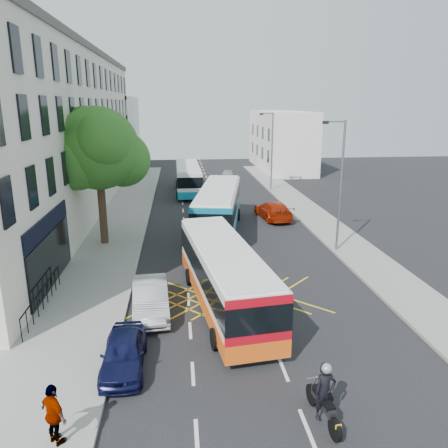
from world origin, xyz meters
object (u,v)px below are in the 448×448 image
object	(u,v)px
lamp_far	(271,147)
parked_car_silver	(151,298)
bus_near	(224,275)
motorbike	(324,395)
bus_far	(188,178)
distant_car_silver	(228,175)
pedestrian_far	(54,415)
bus_mid	(219,208)
distant_car_grey	(191,175)
street_tree	(98,149)
parked_car_blue	(124,352)
red_hatchback	(273,210)
lamp_near	(340,180)

from	to	relation	value
lamp_far	parked_car_silver	distance (m)	29.65
bus_near	motorbike	xyz separation A→B (m)	(2.10, -7.86, -0.63)
bus_far	distant_car_silver	distance (m)	8.84
lamp_far	pedestrian_far	size ratio (longest dim) A/B	4.45
bus_near	motorbike	size ratio (longest dim) A/B	4.88
bus_mid	distant_car_silver	bearing A→B (deg)	91.90
lamp_far	distant_car_grey	distance (m)	11.66
lamp_far	motorbike	world-z (taller)	lamp_far
street_tree	pedestrian_far	size ratio (longest dim) A/B	4.90
bus_far	distant_car_grey	size ratio (longest dim) A/B	2.21
bus_far	distant_car_grey	xyz separation A→B (m)	(0.44, 7.16, -0.88)
distant_car_grey	distant_car_silver	xyz separation A→B (m)	(4.56, 0.08, 0.01)
parked_car_silver	pedestrian_far	world-z (taller)	pedestrian_far
bus_mid	distant_car_silver	size ratio (longest dim) A/B	3.04
parked_car_silver	pedestrian_far	bearing A→B (deg)	-109.48
parked_car_blue	distant_car_silver	xyz separation A→B (m)	(8.10, 38.70, 0.03)
bus_near	pedestrian_far	distance (m)	9.76
bus_near	parked_car_blue	distance (m)	6.11
motorbike	distant_car_grey	world-z (taller)	motorbike
parked_car_silver	red_hatchback	bearing A→B (deg)	55.93
bus_far	distant_car_grey	world-z (taller)	bus_far
lamp_near	bus_mid	bearing A→B (deg)	141.34
motorbike	parked_car_silver	distance (m)	9.31
red_hatchback	pedestrian_far	xyz separation A→B (m)	(-11.05, -23.47, 0.33)
street_tree	bus_near	world-z (taller)	street_tree
street_tree	red_hatchback	distance (m)	14.80
street_tree	parked_car_silver	bearing A→B (deg)	-70.48
parked_car_silver	lamp_near	bearing A→B (deg)	28.68
street_tree	parked_car_blue	distance (m)	15.72
lamp_far	bus_near	bearing A→B (deg)	-106.08
parked_car_silver	parked_car_blue	bearing A→B (deg)	-103.86
distant_car_grey	parked_car_blue	bearing A→B (deg)	-96.00
lamp_far	bus_mid	distance (m)	16.31
lamp_far	distant_car_grey	bearing A→B (deg)	138.88
distant_car_silver	bus_mid	bearing A→B (deg)	88.70
lamp_near	lamp_far	size ratio (longest dim) A/B	1.00
parked_car_silver	distant_car_grey	xyz separation A→B (m)	(2.84, 34.43, -0.07)
distant_car_grey	lamp_far	bearing A→B (deg)	-41.89
lamp_near	bus_mid	xyz separation A→B (m)	(-6.87, 5.49, -2.92)
motorbike	parked_car_silver	bearing A→B (deg)	118.62
distant_car_silver	distant_car_grey	bearing A→B (deg)	8.05
lamp_far	motorbike	bearing A→B (deg)	-99.24
street_tree	bus_far	size ratio (longest dim) A/B	0.85
street_tree	distant_car_grey	xyz separation A→B (m)	(6.45, 24.24, -5.64)
bus_mid	bus_near	bearing A→B (deg)	-83.92
bus_mid	distant_car_grey	bearing A→B (deg)	103.83
bus_far	lamp_near	bearing A→B (deg)	-67.07
street_tree	red_hatchback	bearing A→B (deg)	23.67
bus_far	parked_car_silver	bearing A→B (deg)	-95.55
lamp_near	parked_car_blue	world-z (taller)	lamp_near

